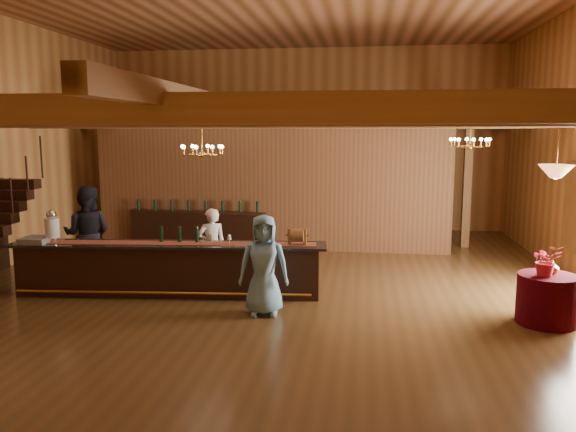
# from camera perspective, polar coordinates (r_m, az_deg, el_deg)

# --- Properties ---
(floor) EXTENTS (14.00, 14.00, 0.00)m
(floor) POSITION_cam_1_polar(r_m,az_deg,el_deg) (11.01, -2.30, -7.21)
(floor) COLOR brown
(floor) RESTS_ON ground
(wall_back) EXTENTS (12.00, 0.10, 5.50)m
(wall_back) POSITION_cam_1_polar(r_m,az_deg,el_deg) (17.53, 1.67, 7.79)
(wall_back) COLOR #C08A45
(wall_back) RESTS_ON floor
(wall_front) EXTENTS (12.00, 0.10, 5.50)m
(wall_front) POSITION_cam_1_polar(r_m,az_deg,el_deg) (3.91, -20.79, 4.38)
(wall_front) COLOR #C08A45
(wall_front) RESTS_ON floor
(beam_grid) EXTENTS (11.90, 13.90, 0.39)m
(beam_grid) POSITION_cam_1_polar(r_m,az_deg,el_deg) (11.09, -1.94, 9.85)
(beam_grid) COLOR olive
(beam_grid) RESTS_ON wall_left
(support_posts) EXTENTS (9.20, 10.20, 3.20)m
(support_posts) POSITION_cam_1_polar(r_m,az_deg,el_deg) (10.20, -2.84, 0.71)
(support_posts) COLOR olive
(support_posts) RESTS_ON floor
(partition_wall) EXTENTS (9.00, 0.18, 3.10)m
(partition_wall) POSITION_cam_1_polar(r_m,az_deg,el_deg) (14.20, -1.86, 2.74)
(partition_wall) COLOR brown
(partition_wall) RESTS_ON floor
(window_right_back) EXTENTS (0.12, 1.05, 1.75)m
(window_right_back) POSITION_cam_1_polar(r_m,az_deg,el_deg) (12.22, 27.24, 0.84)
(window_right_back) COLOR white
(window_right_back) RESTS_ON wall_right
(backroom_boxes) EXTENTS (4.10, 0.60, 1.10)m
(backroom_boxes) POSITION_cam_1_polar(r_m,az_deg,el_deg) (16.26, 0.05, -0.13)
(backroom_boxes) COLOR black
(backroom_boxes) RESTS_ON floor
(tasting_bar) EXTENTS (5.85, 1.22, 0.98)m
(tasting_bar) POSITION_cam_1_polar(r_m,az_deg,el_deg) (10.62, -12.03, -5.25)
(tasting_bar) COLOR black
(tasting_bar) RESTS_ON floor
(beverage_dispenser) EXTENTS (0.26, 0.26, 0.60)m
(beverage_dispenser) POSITION_cam_1_polar(r_m,az_deg,el_deg) (11.26, -22.85, -0.99)
(beverage_dispenser) COLOR silver
(beverage_dispenser) RESTS_ON tasting_bar
(glass_rack_tray) EXTENTS (0.50, 0.50, 0.10)m
(glass_rack_tray) POSITION_cam_1_polar(r_m,az_deg,el_deg) (11.34, -24.15, -2.22)
(glass_rack_tray) COLOR gray
(glass_rack_tray) RESTS_ON tasting_bar
(raffle_drum) EXTENTS (0.34, 0.24, 0.30)m
(raffle_drum) POSITION_cam_1_polar(r_m,az_deg,el_deg) (10.09, 0.94, -2.00)
(raffle_drum) COLOR #9E6B34
(raffle_drum) RESTS_ON tasting_bar
(bar_bottle_0) EXTENTS (0.07, 0.07, 0.30)m
(bar_bottle_0) POSITION_cam_1_polar(r_m,az_deg,el_deg) (10.63, -12.76, -1.81)
(bar_bottle_0) COLOR black
(bar_bottle_0) RESTS_ON tasting_bar
(bar_bottle_1) EXTENTS (0.07, 0.07, 0.30)m
(bar_bottle_1) POSITION_cam_1_polar(r_m,az_deg,el_deg) (10.54, -10.98, -1.83)
(bar_bottle_1) COLOR black
(bar_bottle_1) RESTS_ON tasting_bar
(bar_bottle_2) EXTENTS (0.07, 0.07, 0.30)m
(bar_bottle_2) POSITION_cam_1_polar(r_m,az_deg,el_deg) (10.47, -9.25, -1.86)
(bar_bottle_2) COLOR black
(bar_bottle_2) RESTS_ON tasting_bar
(backbar_shelf) EXTENTS (3.56, 1.08, 0.99)m
(backbar_shelf) POSITION_cam_1_polar(r_m,az_deg,el_deg) (14.51, -9.17, -1.45)
(backbar_shelf) COLOR black
(backbar_shelf) RESTS_ON floor
(round_table) EXTENTS (0.91, 0.91, 0.78)m
(round_table) POSITION_cam_1_polar(r_m,az_deg,el_deg) (9.76, 24.80, -7.70)
(round_table) COLOR #450208
(round_table) RESTS_ON floor
(chandelier_left) EXTENTS (0.80, 0.80, 0.69)m
(chandelier_left) POSITION_cam_1_polar(r_m,az_deg,el_deg) (10.70, -8.72, 6.70)
(chandelier_left) COLOR gold
(chandelier_left) RESTS_ON beam_grid
(chandelier_right) EXTENTS (0.80, 0.80, 0.57)m
(chandelier_right) POSITION_cam_1_polar(r_m,az_deg,el_deg) (12.13, 18.00, 7.16)
(chandelier_right) COLOR gold
(chandelier_right) RESTS_ON beam_grid
(pendant_lamp) EXTENTS (0.52, 0.52, 0.90)m
(pendant_lamp) POSITION_cam_1_polar(r_m,az_deg,el_deg) (9.43, 25.57, 4.13)
(pendant_lamp) COLOR gold
(pendant_lamp) RESTS_ON beam_grid
(bartender) EXTENTS (0.65, 0.56, 1.51)m
(bartender) POSITION_cam_1_polar(r_m,az_deg,el_deg) (11.19, -7.74, -3.04)
(bartender) COLOR white
(bartender) RESTS_ON floor
(staff_second) EXTENTS (1.06, 0.89, 1.94)m
(staff_second) POSITION_cam_1_polar(r_m,az_deg,el_deg) (11.85, -19.73, -1.76)
(staff_second) COLOR black
(staff_second) RESTS_ON floor
(guest) EXTENTS (0.87, 0.62, 1.67)m
(guest) POSITION_cam_1_polar(r_m,az_deg,el_deg) (9.21, -2.48, -5.00)
(guest) COLOR #6AA0C1
(guest) RESTS_ON floor
(floor_plant) EXTENTS (0.70, 0.58, 1.18)m
(floor_plant) POSITION_cam_1_polar(r_m,az_deg,el_deg) (14.46, 10.80, -1.13)
(floor_plant) COLOR #204B1D
(floor_plant) RESTS_ON floor
(table_flowers) EXTENTS (0.50, 0.45, 0.50)m
(table_flowers) POSITION_cam_1_polar(r_m,az_deg,el_deg) (9.52, 24.75, -4.12)
(table_flowers) COLOR #CF2941
(table_flowers) RESTS_ON round_table
(table_vase) EXTENTS (0.19, 0.19, 0.33)m
(table_vase) POSITION_cam_1_polar(r_m,az_deg,el_deg) (9.75, 25.28, -4.38)
(table_vase) COLOR gold
(table_vase) RESTS_ON round_table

